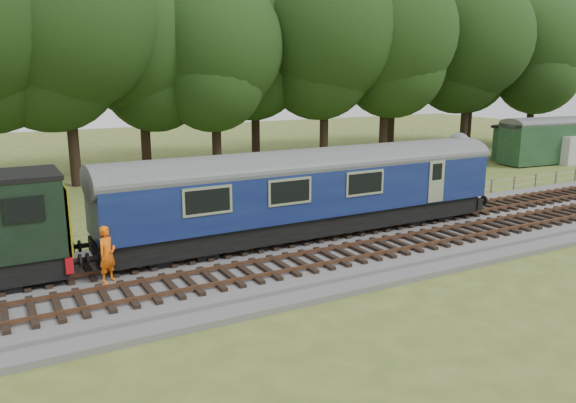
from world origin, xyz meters
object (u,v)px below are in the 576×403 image
worker (107,254)px  parked_coach (575,136)px  caravan (570,148)px  dmu_railcar (311,185)px

worker → parked_coach: (40.51, 10.99, 0.75)m
worker → caravan: 41.24m
dmu_railcar → worker: (-8.84, -1.46, -1.28)m
dmu_railcar → caravan: (30.95, 9.37, -1.45)m
caravan → parked_coach: bearing=5.3°
dmu_railcar → parked_coach: (31.67, 9.53, -0.53)m
worker → caravan: (39.79, 10.83, -0.18)m
caravan → dmu_railcar: bearing=-170.3°
dmu_railcar → caravan: dmu_railcar is taller
worker → parked_coach: 41.98m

